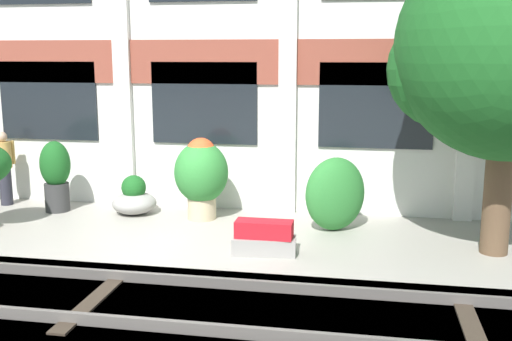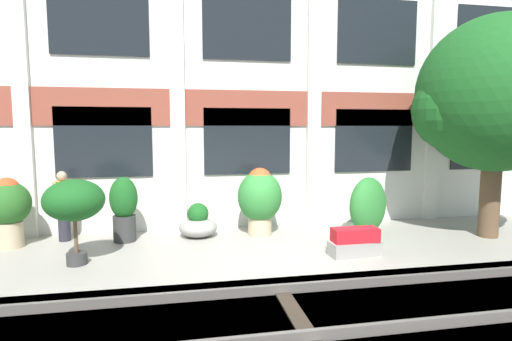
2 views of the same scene
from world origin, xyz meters
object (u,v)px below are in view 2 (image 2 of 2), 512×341
object	(u,v)px
resident_by_doorway	(63,204)
potted_plant_tall_urn	(74,202)
broadleaf_tree	(496,99)
potted_plant_stone_basin	(260,197)
potted_plant_wide_bowl	(198,224)
potted_plant_square_trough	(355,243)
potted_plant_ribbed_drum	(124,207)
topiary_hedge	(368,205)
potted_plant_glazed_jar	(8,206)

from	to	relation	value
resident_by_doorway	potted_plant_tall_urn	bearing A→B (deg)	-40.44
broadleaf_tree	potted_plant_stone_basin	size ratio (longest dim) A/B	3.15
potted_plant_tall_urn	potted_plant_wide_bowl	bearing A→B (deg)	33.46
potted_plant_square_trough	resident_by_doorway	xyz separation A→B (m)	(-6.12, 2.26, 0.60)
potted_plant_square_trough	potted_plant_ribbed_drum	bearing A→B (deg)	157.57
resident_by_doorway	topiary_hedge	world-z (taller)	resident_by_doorway
potted_plant_stone_basin	potted_plant_ribbed_drum	xyz separation A→B (m)	(-3.16, 0.03, -0.13)
potted_plant_ribbed_drum	potted_plant_tall_urn	distance (m)	1.68
potted_plant_glazed_jar	topiary_hedge	bearing A→B (deg)	-2.11
potted_plant_square_trough	potted_plant_tall_urn	bearing A→B (deg)	174.92
potted_plant_glazed_jar	potted_plant_ribbed_drum	bearing A→B (deg)	1.11
broadleaf_tree	potted_plant_ribbed_drum	world-z (taller)	broadleaf_tree
potted_plant_ribbed_drum	potted_plant_square_trough	xyz separation A→B (m)	(4.75, -1.96, -0.53)
potted_plant_tall_urn	topiary_hedge	distance (m)	6.63
potted_plant_ribbed_drum	potted_plant_square_trough	world-z (taller)	potted_plant_ribbed_drum
resident_by_doorway	potted_plant_square_trough	bearing A→B (deg)	8.28
broadleaf_tree	potted_plant_tall_urn	size ratio (longest dim) A/B	3.16
resident_by_doorway	potted_plant_wide_bowl	bearing A→B (deg)	24.56
potted_plant_ribbed_drum	topiary_hedge	world-z (taller)	potted_plant_ribbed_drum
potted_plant_stone_basin	potted_plant_glazed_jar	xyz separation A→B (m)	(-5.55, -0.01, -0.03)
potted_plant_ribbed_drum	potted_plant_wide_bowl	world-z (taller)	potted_plant_ribbed_drum
resident_by_doorway	potted_plant_glazed_jar	bearing A→B (deg)	-132.89
potted_plant_wide_bowl	topiary_hedge	distance (m)	4.19
broadleaf_tree	resident_by_doorway	xyz separation A→B (m)	(-9.88, 1.51, -2.40)
broadleaf_tree	potted_plant_ribbed_drum	size ratio (longest dim) A/B	3.47
potted_plant_stone_basin	potted_plant_square_trough	distance (m)	2.59
potted_plant_wide_bowl	topiary_hedge	world-z (taller)	topiary_hedge
potted_plant_tall_urn	potted_plant_wide_bowl	size ratio (longest dim) A/B	1.80
broadleaf_tree	potted_plant_square_trough	size ratio (longest dim) A/B	4.79
potted_plant_tall_urn	topiary_hedge	xyz separation A→B (m)	(6.51, 1.13, -0.51)
potted_plant_stone_basin	potted_plant_tall_urn	bearing A→B (deg)	-159.41
potted_plant_tall_urn	topiary_hedge	size ratio (longest dim) A/B	1.18
potted_plant_stone_basin	potted_plant_tall_urn	distance (m)	4.12
potted_plant_wide_bowl	resident_by_doorway	bearing A→B (deg)	176.04
potted_plant_ribbed_drum	topiary_hedge	size ratio (longest dim) A/B	1.08
potted_plant_wide_bowl	potted_plant_glazed_jar	world-z (taller)	potted_plant_glazed_jar
broadleaf_tree	potted_plant_stone_basin	distance (m)	5.95
potted_plant_glazed_jar	potted_plant_square_trough	bearing A→B (deg)	-15.01
potted_plant_glazed_jar	potted_plant_stone_basin	bearing A→B (deg)	0.14
potted_plant_stone_basin	potted_plant_square_trough	bearing A→B (deg)	-50.42
potted_plant_tall_urn	broadleaf_tree	bearing A→B (deg)	1.67
potted_plant_ribbed_drum	potted_plant_glazed_jar	distance (m)	2.39
potted_plant_stone_basin	topiary_hedge	distance (m)	2.70
potted_plant_square_trough	topiary_hedge	bearing A→B (deg)	56.36
potted_plant_wide_bowl	topiary_hedge	size ratio (longest dim) A/B	0.66
potted_plant_square_trough	resident_by_doorway	size ratio (longest dim) A/B	0.67
potted_plant_ribbed_drum	potted_plant_square_trough	size ratio (longest dim) A/B	1.38
potted_plant_stone_basin	potted_plant_ribbed_drum	distance (m)	3.16
potted_plant_ribbed_drum	resident_by_doorway	bearing A→B (deg)	167.80
potted_plant_glazed_jar	resident_by_doorway	world-z (taller)	resident_by_doorway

